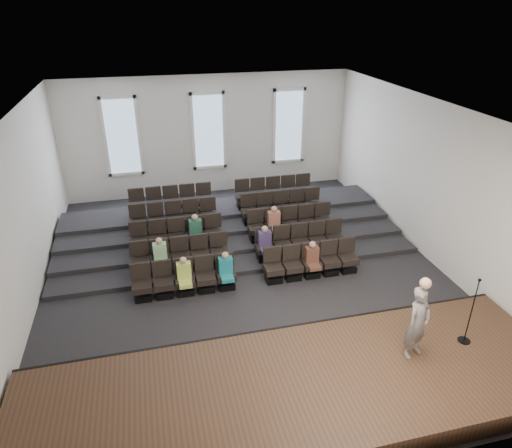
# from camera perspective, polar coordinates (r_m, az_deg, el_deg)

# --- Properties ---
(ground) EXTENTS (14.00, 14.00, 0.00)m
(ground) POSITION_cam_1_polar(r_m,az_deg,el_deg) (14.26, -1.27, -6.23)
(ground) COLOR black
(ground) RESTS_ON ground
(ceiling) EXTENTS (12.00, 14.00, 0.02)m
(ceiling) POSITION_cam_1_polar(r_m,az_deg,el_deg) (12.31, -1.51, 13.83)
(ceiling) COLOR white
(ceiling) RESTS_ON ground
(wall_back) EXTENTS (12.00, 0.04, 5.00)m
(wall_back) POSITION_cam_1_polar(r_m,az_deg,el_deg) (19.63, -5.95, 10.93)
(wall_back) COLOR silver
(wall_back) RESTS_ON ground
(wall_front) EXTENTS (12.00, 0.04, 5.00)m
(wall_front) POSITION_cam_1_polar(r_m,az_deg,el_deg) (7.47, 11.11, -18.24)
(wall_front) COLOR silver
(wall_front) RESTS_ON ground
(wall_left) EXTENTS (0.04, 14.00, 5.00)m
(wall_left) POSITION_cam_1_polar(r_m,az_deg,el_deg) (13.29, -27.62, 0.22)
(wall_left) COLOR silver
(wall_left) RESTS_ON ground
(wall_right) EXTENTS (0.04, 14.00, 5.00)m
(wall_right) POSITION_cam_1_polar(r_m,az_deg,el_deg) (15.44, 21.07, 4.96)
(wall_right) COLOR silver
(wall_right) RESTS_ON ground
(stage) EXTENTS (11.80, 3.60, 0.50)m
(stage) POSITION_cam_1_polar(r_m,az_deg,el_deg) (10.29, 5.38, -20.02)
(stage) COLOR #412F1C
(stage) RESTS_ON ground
(stage_lip) EXTENTS (11.80, 0.06, 0.52)m
(stage_lip) POSITION_cam_1_polar(r_m,az_deg,el_deg) (11.51, 2.47, -13.87)
(stage_lip) COLOR black
(stage_lip) RESTS_ON ground
(risers) EXTENTS (11.80, 4.80, 0.60)m
(risers) POSITION_cam_1_polar(r_m,az_deg,el_deg) (16.88, -3.65, -0.01)
(risers) COLOR black
(risers) RESTS_ON ground
(seating_rows) EXTENTS (6.80, 4.70, 1.67)m
(seating_rows) POSITION_cam_1_polar(r_m,az_deg,el_deg) (15.23, -2.58, -1.02)
(seating_rows) COLOR black
(seating_rows) RESTS_ON ground
(windows) EXTENTS (8.44, 0.10, 3.24)m
(windows) POSITION_cam_1_polar(r_m,az_deg,el_deg) (19.51, -5.95, 11.45)
(windows) COLOR white
(windows) RESTS_ON wall_back
(audience) EXTENTS (4.85, 2.64, 1.10)m
(audience) POSITION_cam_1_polar(r_m,az_deg,el_deg) (14.04, -3.02, -2.98)
(audience) COLOR #BDD756
(audience) RESTS_ON seating_rows
(speaker) EXTENTS (0.74, 0.60, 1.74)m
(speaker) POSITION_cam_1_polar(r_m,az_deg,el_deg) (10.71, 19.57, -11.54)
(speaker) COLOR slate
(speaker) RESTS_ON stage
(mic_stand) EXTENTS (0.29, 0.29, 1.73)m
(mic_stand) POSITION_cam_1_polar(r_m,az_deg,el_deg) (11.73, 25.02, -11.18)
(mic_stand) COLOR black
(mic_stand) RESTS_ON stage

